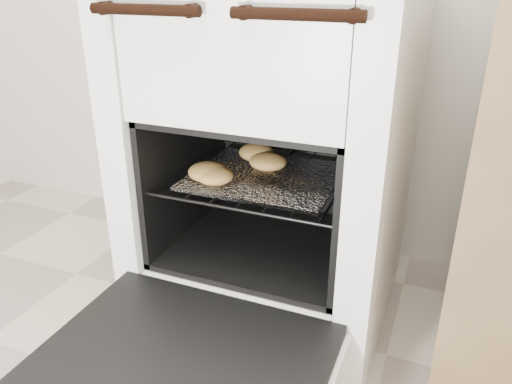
% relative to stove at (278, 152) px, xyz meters
% --- Properties ---
extents(stove, '(0.63, 0.70, 0.97)m').
position_rel_stove_xyz_m(stove, '(0.00, 0.00, 0.00)').
color(stove, white).
rests_on(stove, ground).
extents(oven_door, '(0.57, 0.44, 0.04)m').
position_rel_stove_xyz_m(oven_door, '(-0.00, -0.53, -0.26)').
color(oven_door, black).
rests_on(oven_door, stove).
extents(oven_rack, '(0.46, 0.44, 0.01)m').
position_rel_stove_xyz_m(oven_rack, '(-0.00, -0.07, -0.04)').
color(oven_rack, black).
rests_on(oven_rack, stove).
extents(foil_sheet, '(0.36, 0.32, 0.01)m').
position_rel_stove_xyz_m(foil_sheet, '(-0.00, -0.09, -0.04)').
color(foil_sheet, white).
rests_on(foil_sheet, oven_rack).
extents(baked_rolls, '(0.23, 0.30, 0.05)m').
position_rel_stove_xyz_m(baked_rolls, '(-0.07, -0.10, -0.01)').
color(baked_rolls, '#B58D48').
rests_on(baked_rolls, foil_sheet).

